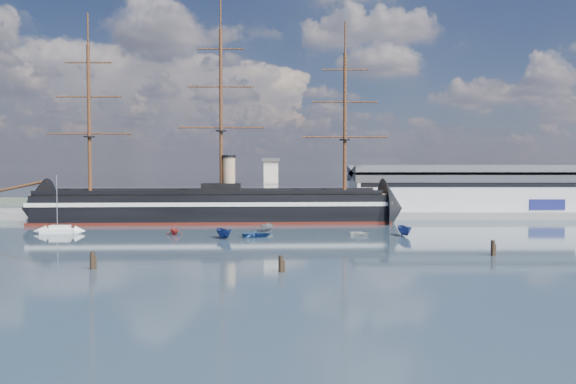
{
  "coord_description": "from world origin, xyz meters",
  "views": [
    {
      "loc": [
        6.86,
        -85.38,
        14.02
      ],
      "look_at": [
        7.58,
        35.0,
        9.0
      ],
      "focal_mm": 35.0,
      "sensor_mm": 36.0,
      "label": 1
    }
  ],
  "objects": [
    {
      "name": "piling_near_mid",
      "position": [
        6.34,
        -9.91,
        0.0
      ],
      "size": [
        0.64,
        0.64,
        2.92
      ],
      "primitive_type": "cylinder",
      "color": "black",
      "rests_on": "ground"
    },
    {
      "name": "warehouse",
      "position": [
        58.0,
        80.0,
        7.98
      ],
      "size": [
        63.0,
        21.0,
        11.6
      ],
      "color": "#B7BABC",
      "rests_on": "ground"
    },
    {
      "name": "quay",
      "position": [
        10.0,
        76.0,
        0.0
      ],
      "size": [
        180.0,
        18.0,
        2.0
      ],
      "primitive_type": "cube",
      "color": "slate",
      "rests_on": "ground"
    },
    {
      "name": "motorboat_e",
      "position": [
        22.7,
        31.68,
        0.0
      ],
      "size": [
        2.6,
        2.82,
        1.28
      ],
      "primitive_type": "imported",
      "rotation": [
        0.0,
        0.0,
        0.88
      ],
      "color": "silver",
      "rests_on": "ground"
    },
    {
      "name": "piling_near_left",
      "position": [
        -20.0,
        -7.53,
        0.0
      ],
      "size": [
        0.64,
        0.64,
        3.13
      ],
      "primitive_type": "cylinder",
      "color": "black",
      "rests_on": "ground"
    },
    {
      "name": "motorboat_f",
      "position": [
        31.83,
        30.56,
        0.0
      ],
      "size": [
        7.01,
        3.17,
        2.72
      ],
      "primitive_type": "imported",
      "rotation": [
        0.0,
        0.0,
        0.1
      ],
      "color": "navy",
      "rests_on": "ground"
    },
    {
      "name": "warship",
      "position": [
        -13.31,
        60.0,
        4.04
      ],
      "size": [
        113.25,
        20.45,
        53.94
      ],
      "rotation": [
        0.0,
        0.0,
        0.05
      ],
      "color": "black",
      "rests_on": "ground"
    },
    {
      "name": "sailboat",
      "position": [
        -41.73,
        35.51,
        0.81
      ],
      "size": [
        8.08,
        2.91,
        12.69
      ],
      "rotation": [
        0.0,
        0.0,
        0.07
      ],
      "color": "white",
      "rests_on": "ground"
    },
    {
      "name": "ground",
      "position": [
        0.0,
        40.0,
        0.0
      ],
      "size": [
        600.0,
        600.0,
        0.0
      ],
      "primitive_type": "plane",
      "color": "#1D3241",
      "rests_on": "ground"
    },
    {
      "name": "piling_far_right",
      "position": [
        40.43,
        4.28,
        0.0
      ],
      "size": [
        0.64,
        0.64,
        3.18
      ],
      "primitive_type": "cylinder",
      "color": "black",
      "rests_on": "ground"
    },
    {
      "name": "motorboat_d",
      "position": [
        -16.66,
        33.69,
        0.0
      ],
      "size": [
        6.91,
        4.89,
        2.33
      ],
      "primitive_type": "imported",
      "rotation": [
        0.0,
        0.0,
        0.38
      ],
      "color": "maroon",
      "rests_on": "ground"
    },
    {
      "name": "quay_tower",
      "position": [
        3.0,
        73.0,
        9.75
      ],
      "size": [
        5.0,
        5.0,
        15.0
      ],
      "color": "silver",
      "rests_on": "ground"
    },
    {
      "name": "motorboat_a",
      "position": [
        -5.31,
        26.67,
        0.0
      ],
      "size": [
        6.62,
        5.01,
        2.51
      ],
      "primitive_type": "imported",
      "rotation": [
        0.0,
        0.0,
        0.5
      ],
      "color": "navy",
      "rests_on": "ground"
    },
    {
      "name": "motorboat_c",
      "position": [
        2.87,
        40.01,
        0.0
      ],
      "size": [
        5.57,
        4.23,
        2.11
      ],
      "primitive_type": "imported",
      "rotation": [
        0.0,
        0.0,
        -0.5
      ],
      "color": "slate",
      "rests_on": "ground"
    },
    {
      "name": "motorboat_b",
      "position": [
        1.04,
        28.93,
        0.0
      ],
      "size": [
        1.71,
        3.72,
        1.69
      ],
      "primitive_type": "imported",
      "rotation": [
        0.0,
        0.0,
        1.64
      ],
      "color": "navy",
      "rests_on": "ground"
    }
  ]
}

